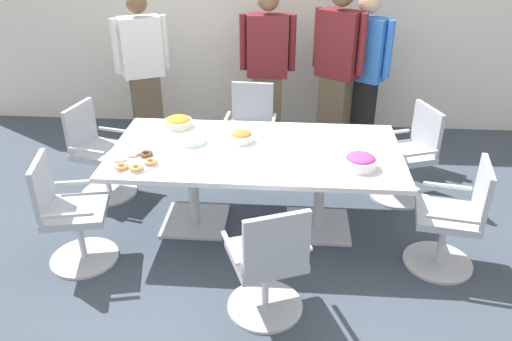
{
  "coord_description": "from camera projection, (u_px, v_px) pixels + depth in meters",
  "views": [
    {
      "loc": [
        0.29,
        -3.83,
        2.59
      ],
      "look_at": [
        0.0,
        0.0,
        0.55
      ],
      "focal_mm": 35.92,
      "sensor_mm": 36.0,
      "label": 1
    }
  ],
  "objects": [
    {
      "name": "office_chair_3",
      "position": [
        70.0,
        217.0,
        3.97
      ],
      "size": [
        0.64,
        0.64,
        0.91
      ],
      "rotation": [
        0.0,
        0.0,
        -1.36
      ],
      "color": "silver",
      "rests_on": "ground"
    },
    {
      "name": "office_chair_4",
      "position": [
        268.0,
        267.0,
        3.44
      ],
      "size": [
        0.7,
        0.7,
        0.91
      ],
      "rotation": [
        0.0,
        0.0,
        0.39
      ],
      "color": "silver",
      "rests_on": "ground"
    },
    {
      "name": "office_chair_2",
      "position": [
        99.0,
        156.0,
        4.92
      ],
      "size": [
        0.65,
        0.65,
        0.91
      ],
      "rotation": [
        0.0,
        0.0,
        -1.8
      ],
      "color": "silver",
      "rests_on": "ground"
    },
    {
      "name": "person_standing_1",
      "position": [
        267.0,
        69.0,
        5.66
      ],
      "size": [
        0.61,
        0.23,
        1.78
      ],
      "rotation": [
        0.0,
        0.0,
        -3.14
      ],
      "color": "brown",
      "rests_on": "ground"
    },
    {
      "name": "plate_stack",
      "position": [
        192.0,
        140.0,
        4.36
      ],
      "size": [
        0.24,
        0.24,
        0.05
      ],
      "color": "white",
      "rests_on": "conference_table"
    },
    {
      "name": "person_standing_2",
      "position": [
        337.0,
        68.0,
        5.49
      ],
      "size": [
        0.55,
        0.43,
        1.86
      ],
      "rotation": [
        0.0,
        0.0,
        -3.72
      ],
      "color": "brown",
      "rests_on": "ground"
    },
    {
      "name": "person_standing_0",
      "position": [
        143.0,
        69.0,
        5.73
      ],
      "size": [
        0.58,
        0.39,
        1.73
      ],
      "rotation": [
        0.0,
        0.0,
        -2.7
      ],
      "color": "brown",
      "rests_on": "ground"
    },
    {
      "name": "snack_bowl_pretzels",
      "position": [
        242.0,
        136.0,
        4.36
      ],
      "size": [
        0.19,
        0.19,
        0.1
      ],
      "color": "white",
      "rests_on": "conference_table"
    },
    {
      "name": "office_chair_1",
      "position": [
        251.0,
        133.0,
        5.39
      ],
      "size": [
        0.57,
        0.57,
        0.91
      ],
      "rotation": [
        0.0,
        0.0,
        -3.2
      ],
      "color": "silver",
      "rests_on": "ground"
    },
    {
      "name": "person_standing_3",
      "position": [
        362.0,
        72.0,
        5.56
      ],
      "size": [
        0.56,
        0.42,
        1.77
      ],
      "rotation": [
        0.0,
        0.0,
        -3.69
      ],
      "color": "black",
      "rests_on": "ground"
    },
    {
      "name": "office_chair_0",
      "position": [
        408.0,
        159.0,
        4.87
      ],
      "size": [
        0.69,
        0.69,
        0.91
      ],
      "rotation": [
        0.0,
        0.0,
        -4.37
      ],
      "color": "silver",
      "rests_on": "ground"
    },
    {
      "name": "donut_platter",
      "position": [
        135.0,
        161.0,
        4.02
      ],
      "size": [
        0.37,
        0.36,
        0.04
      ],
      "color": "white",
      "rests_on": "conference_table"
    },
    {
      "name": "snack_bowl_chips_orange",
      "position": [
        178.0,
        122.0,
        4.65
      ],
      "size": [
        0.25,
        0.25,
        0.1
      ],
      "color": "beige",
      "rests_on": "conference_table"
    },
    {
      "name": "ground_plane",
      "position": [
        256.0,
        225.0,
        4.61
      ],
      "size": [
        10.0,
        10.0,
        0.01
      ],
      "primitive_type": "cube",
      "color": "#3D4754"
    },
    {
      "name": "office_chair_5",
      "position": [
        453.0,
        222.0,
        3.91
      ],
      "size": [
        0.62,
        0.62,
        0.91
      ],
      "rotation": [
        0.0,
        0.0,
        1.4
      ],
      "color": "silver",
      "rests_on": "ground"
    },
    {
      "name": "conference_table",
      "position": [
        256.0,
        163.0,
        4.31
      ],
      "size": [
        2.4,
        1.2,
        0.75
      ],
      "color": "silver",
      "rests_on": "ground"
    },
    {
      "name": "back_wall",
      "position": [
        271.0,
        12.0,
        6.06
      ],
      "size": [
        8.0,
        0.1,
        2.8
      ],
      "primitive_type": "cube",
      "color": "white",
      "rests_on": "ground"
    },
    {
      "name": "snack_bowl_candy_mix",
      "position": [
        360.0,
        161.0,
        3.93
      ],
      "size": [
        0.26,
        0.26,
        0.12
      ],
      "color": "white",
      "rests_on": "conference_table"
    }
  ]
}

